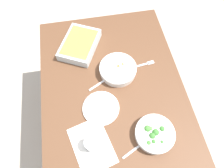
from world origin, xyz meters
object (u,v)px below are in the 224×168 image
object	(u,v)px
broccoli_bowl	(155,134)
spoon_by_stew	(104,81)
side_plate	(101,108)
stew_bowl	(118,69)
drink_cup	(91,144)
fork_on_table	(144,65)
spoon_spare	(90,138)
baking_dish	(80,44)
spoon_by_broccoli	(139,146)

from	to	relation	value
broccoli_bowl	spoon_by_stew	distance (m)	0.45
side_plate	stew_bowl	bearing A→B (deg)	-32.39
stew_bowl	drink_cup	world-z (taller)	drink_cup
stew_bowl	fork_on_table	distance (m)	0.18
spoon_spare	baking_dish	bearing A→B (deg)	-1.23
broccoli_bowl	drink_cup	size ratio (longest dim) A/B	2.61
broccoli_bowl	baking_dish	size ratio (longest dim) A/B	0.61
side_plate	spoon_by_broccoli	xyz separation A→B (m)	(-0.26, -0.17, -0.00)
fork_on_table	broccoli_bowl	bearing A→B (deg)	172.56
spoon_by_stew	fork_on_table	distance (m)	0.29
drink_cup	side_plate	xyz separation A→B (m)	(0.21, -0.08, -0.03)
spoon_by_stew	spoon_by_broccoli	distance (m)	0.46
drink_cup	side_plate	distance (m)	0.22
stew_bowl	side_plate	xyz separation A→B (m)	(-0.23, 0.15, -0.03)
broccoli_bowl	spoon_by_stew	world-z (taller)	broccoli_bowl
drink_cup	spoon_by_stew	xyz separation A→B (m)	(0.39, -0.13, -0.03)
stew_bowl	spoon_by_broccoli	bearing A→B (deg)	-177.05
spoon_by_broccoli	spoon_spare	world-z (taller)	same
spoon_spare	stew_bowl	bearing A→B (deg)	-30.70
drink_cup	spoon_by_broccoli	distance (m)	0.26
side_plate	spoon_spare	size ratio (longest dim) A/B	1.25
stew_bowl	baking_dish	bearing A→B (deg)	42.12
baking_dish	fork_on_table	bearing A→B (deg)	-118.83
baking_dish	side_plate	world-z (taller)	baking_dish
baking_dish	spoon_spare	distance (m)	0.64
baking_dish	spoon_by_stew	size ratio (longest dim) A/B	2.23
broccoli_bowl	drink_cup	bearing A→B (deg)	89.25
baking_dish	spoon_spare	world-z (taller)	baking_dish
side_plate	spoon_spare	world-z (taller)	side_plate
broccoli_bowl	drink_cup	distance (m)	0.35
spoon_spare	fork_on_table	size ratio (longest dim) A/B	0.99
broccoli_bowl	spoon_spare	bearing A→B (deg)	82.42
spoon_by_stew	spoon_by_broccoli	bearing A→B (deg)	-163.76
side_plate	broccoli_bowl	bearing A→B (deg)	-128.19
stew_bowl	drink_cup	distance (m)	0.50
broccoli_bowl	drink_cup	world-z (taller)	drink_cup
spoon_by_broccoli	spoon_spare	size ratio (longest dim) A/B	0.95
broccoli_bowl	side_plate	distance (m)	0.34
stew_bowl	drink_cup	size ratio (longest dim) A/B	2.84
stew_bowl	spoon_by_stew	world-z (taller)	stew_bowl
broccoli_bowl	spoon_by_broccoli	distance (m)	0.11
broccoli_bowl	spoon_spare	xyz separation A→B (m)	(0.05, 0.36, -0.03)
stew_bowl	spoon_by_stew	bearing A→B (deg)	117.01
stew_bowl	broccoli_bowl	size ratio (longest dim) A/B	1.09
spoon_spare	spoon_by_stew	bearing A→B (deg)	-21.20
spoon_by_broccoli	fork_on_table	world-z (taller)	spoon_by_broccoli
broccoli_bowl	baking_dish	bearing A→B (deg)	26.35
baking_dish	spoon_by_stew	xyz separation A→B (m)	(-0.30, -0.12, -0.03)
stew_bowl	baking_dish	size ratio (longest dim) A/B	0.66
drink_cup	spoon_by_stew	size ratio (longest dim) A/B	0.52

